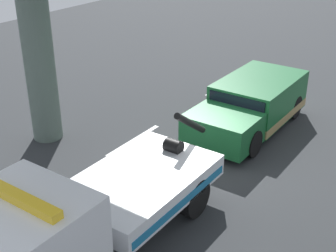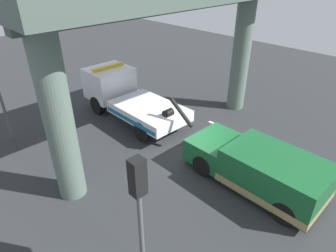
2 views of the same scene
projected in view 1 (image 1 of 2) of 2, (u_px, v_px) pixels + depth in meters
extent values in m
cube|color=#2D3033|center=(204.00, 165.00, 13.70)|extent=(60.00, 40.00, 0.10)
cube|color=silver|center=(222.00, 86.00, 19.48)|extent=(2.60, 0.16, 0.01)
cube|color=silver|center=(134.00, 140.00, 15.03)|extent=(2.60, 0.16, 0.01)
cube|color=white|center=(141.00, 183.00, 11.01)|extent=(3.86, 2.42, 0.55)
cube|color=white|center=(26.00, 240.00, 8.31)|extent=(2.06, 2.32, 1.65)
cube|color=#196B9E|center=(183.00, 203.00, 10.42)|extent=(3.65, 0.04, 0.20)
cylinder|color=black|center=(190.00, 123.00, 12.31)|extent=(1.42, 0.19, 1.07)
cylinder|color=black|center=(173.00, 146.00, 11.86)|extent=(0.36, 0.45, 0.36)
cube|color=yellow|center=(19.00, 198.00, 7.92)|extent=(0.25, 1.92, 0.16)
cylinder|color=black|center=(194.00, 197.00, 11.22)|extent=(1.00, 0.33, 1.00)
cylinder|color=black|center=(128.00, 172.00, 12.30)|extent=(1.00, 0.33, 1.00)
cube|color=#195B2D|center=(259.00, 97.00, 16.02)|extent=(3.47, 2.22, 1.35)
cube|color=#195B2D|center=(223.00, 129.00, 14.19)|extent=(1.74, 2.12, 0.95)
cube|color=black|center=(236.00, 105.00, 14.60)|extent=(0.07, 1.94, 0.59)
cube|color=#9E8451|center=(258.00, 110.00, 16.23)|extent=(3.49, 2.24, 0.28)
cylinder|color=black|center=(252.00, 143.00, 13.93)|extent=(0.84, 0.29, 0.84)
cylinder|color=black|center=(198.00, 127.00, 14.92)|extent=(0.84, 0.29, 0.84)
cylinder|color=black|center=(294.00, 107.00, 16.44)|extent=(0.84, 0.29, 0.84)
cylinder|color=black|center=(245.00, 95.00, 17.43)|extent=(0.84, 0.29, 0.84)
cylinder|color=#596B60|center=(37.00, 47.00, 13.94)|extent=(0.94, 0.94, 6.06)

